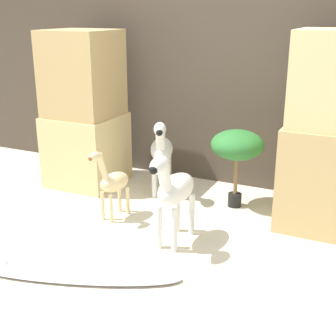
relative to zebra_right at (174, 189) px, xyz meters
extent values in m
plane|color=beige|center=(-0.17, -0.31, -0.40)|extent=(14.00, 14.00, 0.00)
cube|color=#473D33|center=(-0.17, 1.33, 0.70)|extent=(6.40, 0.08, 2.20)
cube|color=#DBC184|center=(-1.22, 0.74, -0.08)|extent=(0.61, 0.59, 0.64)
cube|color=tan|center=(-1.22, 0.74, 0.61)|extent=(0.57, 0.55, 0.74)
cube|color=tan|center=(0.87, 0.74, -0.02)|extent=(0.61, 0.59, 0.76)
cylinder|color=silver|center=(0.05, -0.11, -0.24)|extent=(0.04, 0.04, 0.31)
cylinder|color=silver|center=(-0.06, -0.10, -0.24)|extent=(0.04, 0.04, 0.31)
cylinder|color=silver|center=(0.06, 0.18, -0.24)|extent=(0.04, 0.04, 0.31)
cylinder|color=silver|center=(-0.05, 0.18, -0.24)|extent=(0.04, 0.04, 0.31)
ellipsoid|color=silver|center=(0.00, 0.04, -0.01)|extent=(0.20, 0.41, 0.19)
cylinder|color=silver|center=(0.00, -0.14, 0.13)|extent=(0.08, 0.14, 0.23)
ellipsoid|color=silver|center=(0.00, -0.20, 0.23)|extent=(0.10, 0.18, 0.11)
sphere|color=black|center=(-0.01, -0.28, 0.22)|extent=(0.05, 0.05, 0.05)
cube|color=black|center=(0.00, -0.14, 0.14)|extent=(0.02, 0.09, 0.19)
cylinder|color=silver|center=(-0.39, 0.72, -0.24)|extent=(0.04, 0.04, 0.31)
cylinder|color=silver|center=(-0.49, 0.68, -0.24)|extent=(0.04, 0.04, 0.31)
cylinder|color=silver|center=(-0.50, 0.98, -0.24)|extent=(0.04, 0.04, 0.31)
cylinder|color=silver|center=(-0.61, 0.94, -0.24)|extent=(0.04, 0.04, 0.31)
ellipsoid|color=silver|center=(-0.50, 0.83, -0.01)|extent=(0.33, 0.45, 0.19)
cylinder|color=silver|center=(-0.43, 0.67, 0.13)|extent=(0.13, 0.16, 0.23)
ellipsoid|color=silver|center=(-0.40, 0.61, 0.23)|extent=(0.16, 0.20, 0.11)
sphere|color=black|center=(-0.37, 0.54, 0.22)|extent=(0.05, 0.05, 0.05)
cube|color=black|center=(-0.43, 0.67, 0.14)|extent=(0.05, 0.09, 0.19)
cylinder|color=beige|center=(-0.56, 0.10, -0.28)|extent=(0.03, 0.03, 0.23)
cylinder|color=beige|center=(-0.65, 0.11, -0.28)|extent=(0.03, 0.03, 0.23)
cylinder|color=beige|center=(-0.53, 0.28, -0.28)|extent=(0.03, 0.03, 0.23)
cylinder|color=beige|center=(-0.61, 0.30, -0.28)|extent=(0.03, 0.03, 0.23)
ellipsoid|color=beige|center=(-0.59, 0.20, -0.11)|extent=(0.20, 0.30, 0.15)
cylinder|color=beige|center=(-0.61, 0.09, 0.03)|extent=(0.07, 0.13, 0.24)
ellipsoid|color=beige|center=(-0.63, 0.01, 0.14)|extent=(0.08, 0.12, 0.07)
sphere|color=brown|center=(-0.64, -0.03, 0.14)|extent=(0.03, 0.03, 0.03)
cylinder|color=black|center=(0.19, 0.79, -0.34)|extent=(0.11, 0.11, 0.11)
cylinder|color=brown|center=(0.19, 0.79, -0.14)|extent=(0.03, 0.03, 0.30)
ellipsoid|color=#286B2D|center=(0.19, 0.79, 0.13)|extent=(0.42, 0.42, 0.23)
ellipsoid|color=silver|center=(-0.37, -0.63, -0.38)|extent=(1.33, 0.67, 0.04)
cone|color=white|center=(-0.81, -0.78, -0.34)|extent=(0.10, 0.10, 0.05)
camera|label=1|loc=(1.21, -2.64, 1.14)|focal=50.00mm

